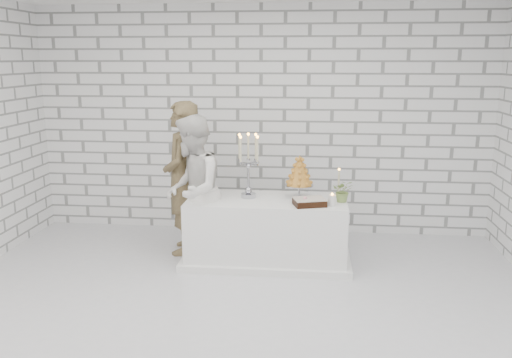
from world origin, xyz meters
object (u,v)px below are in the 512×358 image
cake_table (267,231)px  groom (182,178)px  bride (193,191)px  candelabra (248,166)px  croquembouche (299,177)px

cake_table → groom: bearing=166.7°
cake_table → bride: bearing=-172.3°
cake_table → candelabra: 0.78m
groom → candelabra: size_ratio=2.45×
cake_table → candelabra: candelabra is taller
groom → bride: bearing=22.3°
bride → croquembouche: 1.22m
cake_table → candelabra: (-0.22, 0.05, 0.75)m
bride → candelabra: 0.69m
cake_table → croquembouche: bearing=13.1°
candelabra → croquembouche: 0.59m
bride → croquembouche: (1.19, 0.20, 0.15)m
cake_table → candelabra: bearing=166.6°
bride → candelabra: (0.62, 0.16, 0.27)m
bride → groom: bearing=-155.7°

